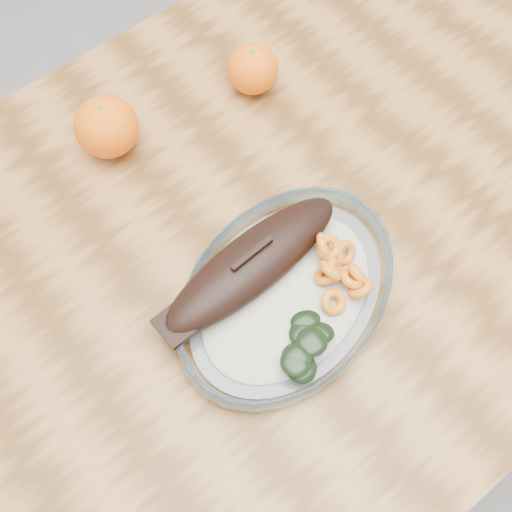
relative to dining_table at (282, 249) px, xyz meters
name	(u,v)px	position (x,y,z in m)	size (l,w,h in m)	color
ground	(272,373)	(0.00, 0.00, -0.65)	(3.00, 3.00, 0.00)	slate
dining_table	(282,249)	(0.00, 0.00, 0.00)	(1.20, 0.80, 0.75)	#573514
plated_meal	(285,290)	(-0.07, -0.09, 0.12)	(0.67, 0.67, 0.08)	white
orange_left	(107,127)	(-0.12, 0.23, 0.14)	(0.09, 0.09, 0.09)	#FF6505
orange_right	(253,69)	(0.10, 0.19, 0.14)	(0.07, 0.07, 0.07)	#FF6505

